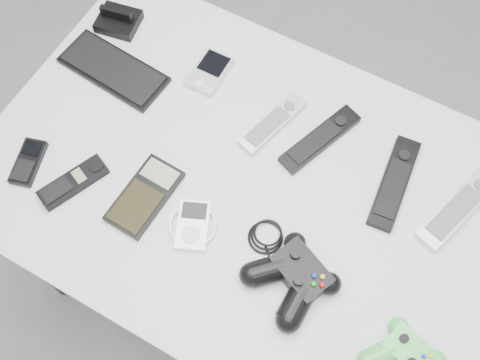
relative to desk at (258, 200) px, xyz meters
The scene contains 15 objects.
floor 0.73m from the desk, 82.28° to the left, with size 3.50×3.50×0.00m, color slate.
desk is the anchor object (origin of this frame).
pda_keyboard 0.45m from the desk, 167.60° to the left, with size 0.25×0.11×0.02m, color black.
dock_bracket 0.55m from the desk, 156.70° to the left, with size 0.10×0.08×0.05m, color black.
pda 0.32m from the desk, 140.24° to the left, with size 0.07×0.11×0.02m, color #ADABB3.
remote_silver_a 0.17m from the desk, 107.08° to the left, with size 0.04×0.18×0.02m, color #ADABB3.
remote_black_a 0.19m from the desk, 68.54° to the left, with size 0.05×0.21×0.02m, color black.
remote_black_b 0.29m from the desk, 30.31° to the left, with size 0.05×0.22×0.02m, color black.
remote_silver_b 0.42m from the desk, 22.15° to the left, with size 0.05×0.22×0.02m, color silver.
mobile_phone 0.50m from the desk, 157.16° to the right, with size 0.05×0.11×0.02m, color black.
cordless_handset 0.40m from the desk, 151.77° to the right, with size 0.05×0.15×0.02m, color black.
calculator 0.25m from the desk, 145.11° to the right, with size 0.09×0.17×0.02m, color black.
mp3_player 0.18m from the desk, 117.60° to the right, with size 0.10×0.11×0.02m, color white.
controller_black 0.23m from the desk, 42.92° to the right, with size 0.27×0.17×0.05m, color black, non-canonical shape.
controller_green 0.44m from the desk, 24.23° to the right, with size 0.13×0.14×0.04m, color #268D2F, non-canonical shape.
Camera 1 is at (0.19, -0.54, 1.87)m, focal length 42.00 mm.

